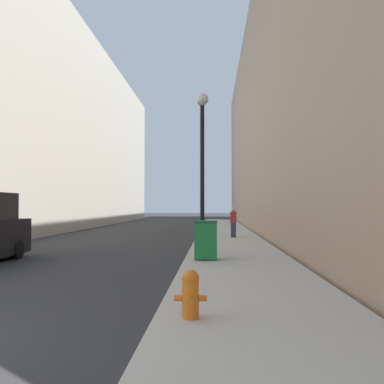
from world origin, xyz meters
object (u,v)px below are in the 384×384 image
Objects in this scene: fire_hydrant at (191,293)px; pedestrian_on_sidewalk at (233,223)px; trash_bin at (206,240)px; lamppost at (202,152)px.

fire_hydrant is 16.52m from pedestrian_on_sidewalk.
pedestrian_on_sidewalk is (1.31, 9.46, 0.16)m from trash_bin.
lamppost reaches higher than trash_bin.
fire_hydrant is 0.12× the size of lamppost.
trash_bin is 0.78× the size of pedestrian_on_sidewalk.
fire_hydrant is 7.00m from trash_bin.
trash_bin reaches higher than fire_hydrant.
fire_hydrant is at bearing -94.94° from pedestrian_on_sidewalk.
pedestrian_on_sidewalk is at bearing 82.11° from trash_bin.
lamppost is at bearing 90.33° from fire_hydrant.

